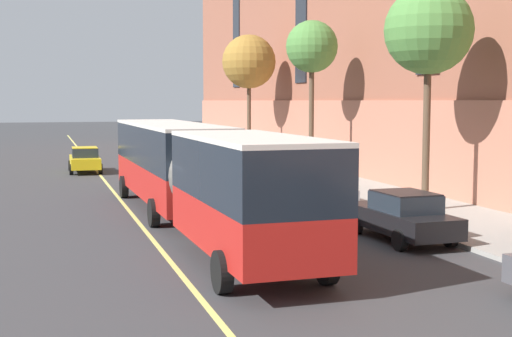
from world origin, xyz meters
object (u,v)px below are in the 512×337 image
at_px(city_bus, 193,169).
at_px(street_tree_far_uptown, 312,48).
at_px(parked_car_black_0, 402,216).
at_px(parked_car_darkgray_4, 209,155).
at_px(street_tree_mid_block, 429,31).
at_px(parked_car_white_6, 185,147).
at_px(parked_car_silver_3, 319,189).
at_px(street_tree_far_downtown, 249,62).
at_px(parked_car_black_1, 249,169).
at_px(taxi_cab, 85,160).

bearing_deg(city_bus, street_tree_far_uptown, 53.40).
relative_size(parked_car_black_0, parked_car_darkgray_4, 0.96).
bearing_deg(street_tree_mid_block, parked_car_white_6, 96.79).
relative_size(city_bus, street_tree_far_uptown, 2.39).
relative_size(parked_car_silver_3, street_tree_mid_block, 0.52).
bearing_deg(parked_car_white_6, city_bus, -100.69).
relative_size(parked_car_darkgray_4, street_tree_far_downtown, 0.54).
height_order(city_bus, parked_car_darkgray_4, city_bus).
height_order(parked_car_black_1, taxi_cab, same).
xyz_separation_m(parked_car_black_0, parked_car_black_1, (-0.21, 16.39, 0.00)).
distance_m(parked_car_silver_3, parked_car_white_6, 27.16).
relative_size(city_bus, parked_car_silver_3, 4.57).
relative_size(parked_car_black_1, parked_car_silver_3, 1.01).
distance_m(parked_car_silver_3, street_tree_far_downtown, 22.86).
height_order(parked_car_silver_3, street_tree_mid_block, street_tree_mid_block).
relative_size(parked_car_black_1, parked_car_white_6, 1.03).
bearing_deg(street_tree_mid_block, street_tree_far_uptown, 90.00).
bearing_deg(taxi_cab, city_bus, -83.22).
bearing_deg(street_tree_far_uptown, street_tree_mid_block, -90.00).
relative_size(city_bus, parked_car_black_0, 4.45).
bearing_deg(city_bus, parked_car_black_0, -36.11).
bearing_deg(parked_car_darkgray_4, street_tree_mid_block, -81.12).
relative_size(parked_car_black_1, parked_car_darkgray_4, 0.95).
relative_size(parked_car_silver_3, street_tree_far_uptown, 0.52).
relative_size(street_tree_far_uptown, street_tree_far_downtown, 0.97).
xyz_separation_m(street_tree_mid_block, street_tree_far_downtown, (0.00, 24.31, 0.08)).
distance_m(taxi_cab, street_tree_mid_block, 24.25).
bearing_deg(parked_car_black_1, street_tree_far_downtown, 73.76).
bearing_deg(parked_car_white_6, parked_car_darkgray_4, -89.24).
xyz_separation_m(parked_car_black_1, street_tree_mid_block, (3.61, -11.92, 6.23)).
xyz_separation_m(parked_car_darkgray_4, parked_car_white_6, (-0.10, 7.72, -0.00)).
bearing_deg(taxi_cab, parked_car_darkgray_4, 11.64).
distance_m(taxi_cab, street_tree_far_downtown, 13.83).
distance_m(city_bus, street_tree_far_downtown, 26.70).
bearing_deg(parked_car_silver_3, parked_car_darkgray_4, 90.18).
height_order(parked_car_darkgray_4, street_tree_mid_block, street_tree_mid_block).
bearing_deg(parked_car_black_0, parked_car_silver_3, 89.82).
relative_size(parked_car_white_6, street_tree_far_uptown, 0.52).
distance_m(parked_car_darkgray_4, street_tree_far_uptown, 12.28).
height_order(parked_car_black_0, parked_car_darkgray_4, same).
bearing_deg(street_tree_far_downtown, city_bus, -110.55).
relative_size(parked_car_silver_3, parked_car_white_6, 1.02).
relative_size(parked_car_silver_3, taxi_cab, 1.02).
relative_size(parked_car_darkgray_4, parked_car_white_6, 1.08).
relative_size(parked_car_black_0, street_tree_mid_block, 0.54).
bearing_deg(parked_car_white_6, parked_car_silver_3, -89.66).
bearing_deg(parked_car_black_0, parked_car_black_1, 90.72).
height_order(parked_car_silver_3, street_tree_far_uptown, street_tree_far_uptown).
xyz_separation_m(city_bus, parked_car_white_6, (5.66, 29.99, -1.25)).
xyz_separation_m(city_bus, parked_car_silver_3, (5.82, 2.83, -1.25)).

